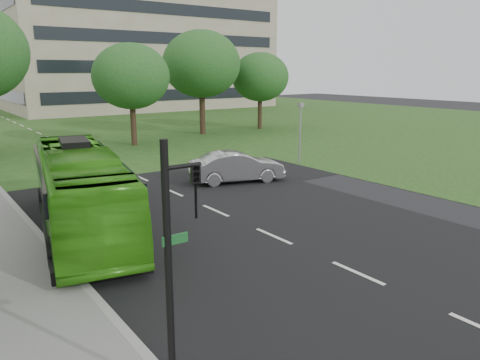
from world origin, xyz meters
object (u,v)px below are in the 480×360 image
(sedan, at_px, (237,167))
(camera_pole, at_px, (300,124))
(tree_park_c, at_px, (131,76))
(bus, at_px, (81,190))
(tree_park_d, at_px, (201,64))
(tree_park_e, at_px, (260,77))
(traffic_light, at_px, (176,253))
(office_building, at_px, (140,29))

(sedan, xyz_separation_m, camera_pole, (6.52, 2.00, 1.72))
(tree_park_c, bearing_deg, sedan, -92.25)
(bus, relative_size, camera_pole, 2.87)
(tree_park_c, distance_m, tree_park_d, 8.68)
(tree_park_d, height_order, tree_park_e, tree_park_d)
(tree_park_d, relative_size, bus, 0.85)
(tree_park_d, distance_m, camera_pole, 16.83)
(bus, bearing_deg, traffic_light, -87.28)
(office_building, xyz_separation_m, tree_park_e, (-2.02, -33.64, -7.16))
(office_building, bearing_deg, tree_park_d, -105.16)
(sedan, bearing_deg, office_building, -2.03)
(office_building, height_order, tree_park_e, office_building)
(office_building, relative_size, sedan, 7.80)
(tree_park_c, relative_size, sedan, 1.59)
(traffic_light, bearing_deg, office_building, 78.70)
(tree_park_c, height_order, sedan, tree_park_c)
(tree_park_c, relative_size, camera_pole, 2.06)
(sedan, bearing_deg, traffic_light, 158.18)
(office_building, bearing_deg, tree_park_c, -115.45)
(office_building, distance_m, tree_park_d, 35.49)
(tree_park_d, bearing_deg, camera_pole, -98.02)
(camera_pole, bearing_deg, tree_park_d, 90.74)
(tree_park_c, bearing_deg, traffic_light, -111.75)
(office_building, xyz_separation_m, tree_park_d, (-9.15, -33.78, -5.91))
(tree_park_d, bearing_deg, traffic_light, -121.90)
(sedan, bearing_deg, bus, 125.00)
(tree_park_c, relative_size, bus, 0.72)
(bus, relative_size, traffic_light, 2.30)
(office_building, relative_size, tree_park_d, 4.12)
(tree_park_e, bearing_deg, tree_park_c, -169.63)
(bus, bearing_deg, tree_park_d, 60.26)
(tree_park_c, distance_m, bus, 21.53)
(bus, bearing_deg, sedan, 28.95)
(bus, xyz_separation_m, camera_pole, (16.02, 5.08, 0.98))
(tree_park_c, height_order, camera_pole, tree_park_c)
(sedan, bearing_deg, tree_park_c, 14.79)
(tree_park_e, distance_m, camera_pole, 19.04)
(tree_park_e, distance_m, sedan, 24.69)
(tree_park_e, relative_size, camera_pole, 1.98)
(traffic_light, bearing_deg, tree_park_c, 80.78)
(tree_park_c, height_order, traffic_light, tree_park_c)
(bus, bearing_deg, tree_park_e, 51.05)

